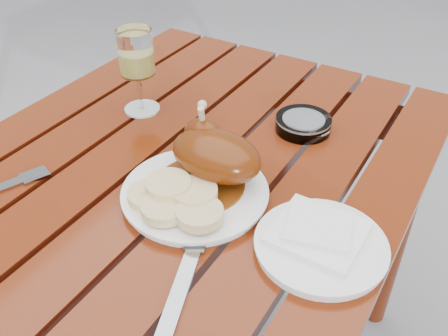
# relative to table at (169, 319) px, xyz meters

# --- Properties ---
(table) EXTENTS (0.80, 1.20, 0.75)m
(table) POSITION_rel_table_xyz_m (0.00, 0.00, 0.00)
(table) COLOR maroon
(table) RESTS_ON ground
(dinner_plate) EXTENTS (0.32, 0.32, 0.02)m
(dinner_plate) POSITION_rel_table_xyz_m (0.08, 0.01, 0.38)
(dinner_plate) COLOR white
(dinner_plate) RESTS_ON table
(roast_duck) EXTENTS (0.17, 0.16, 0.12)m
(roast_duck) POSITION_rel_table_xyz_m (0.08, 0.06, 0.43)
(roast_duck) COLOR #5D290A
(roast_duck) RESTS_ON dinner_plate
(bread_dumplings) EXTENTS (0.17, 0.12, 0.03)m
(bread_dumplings) POSITION_rel_table_xyz_m (0.07, -0.04, 0.41)
(bread_dumplings) COLOR beige
(bread_dumplings) RESTS_ON dinner_plate
(wine_glass) EXTENTS (0.10, 0.10, 0.18)m
(wine_glass) POSITION_rel_table_xyz_m (-0.18, 0.19, 0.46)
(wine_glass) COLOR #F2E86E
(wine_glass) RESTS_ON table
(side_plate) EXTENTS (0.26, 0.26, 0.02)m
(side_plate) POSITION_rel_table_xyz_m (0.30, 0.01, 0.38)
(side_plate) COLOR white
(side_plate) RESTS_ON table
(napkin) EXTENTS (0.13, 0.12, 0.01)m
(napkin) POSITION_rel_table_xyz_m (0.29, 0.02, 0.40)
(napkin) COLOR white
(napkin) RESTS_ON side_plate
(ashtray) EXTENTS (0.14, 0.14, 0.03)m
(ashtray) POSITION_rel_table_xyz_m (0.15, 0.30, 0.39)
(ashtray) COLOR #B2B7BC
(ashtray) RESTS_ON table
(knife) EXTENTS (0.10, 0.23, 0.01)m
(knife) POSITION_rel_table_xyz_m (0.16, -0.15, 0.38)
(knife) COLOR gray
(knife) RESTS_ON table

